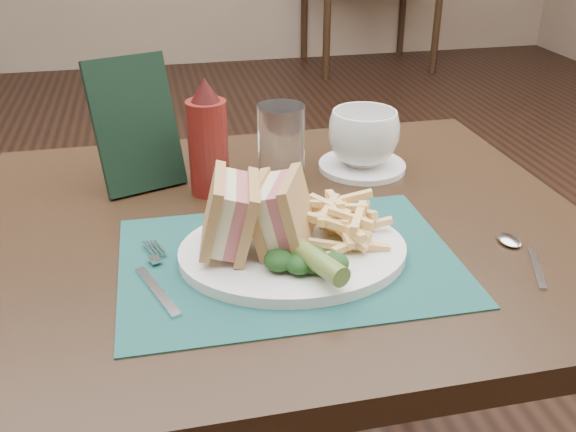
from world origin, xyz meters
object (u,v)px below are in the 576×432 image
at_px(sandwich_half_a, 213,214).
at_px(saucer, 362,166).
at_px(ketchup_bottle, 208,137).
at_px(table_main, 284,412).
at_px(drinking_glass, 281,144).
at_px(table_bg_right, 368,13).
at_px(placemat, 289,260).
at_px(plate, 293,251).
at_px(coffee_cup, 364,138).
at_px(check_presenter, 136,125).
at_px(sandwich_half_b, 265,211).

distance_m(sandwich_half_a, saucer, 0.39).
bearing_deg(ketchup_bottle, table_main, -53.90).
xyz_separation_m(sandwich_half_a, drinking_glass, (0.14, 0.23, -0.00)).
bearing_deg(table_bg_right, placemat, -110.50).
xyz_separation_m(drinking_glass, ketchup_bottle, (-0.12, -0.02, 0.03)).
bearing_deg(table_main, plate, -94.63).
xyz_separation_m(table_main, table_bg_right, (1.40, 3.67, 0.00)).
bearing_deg(coffee_cup, sandwich_half_a, -138.35).
xyz_separation_m(plate, ketchup_bottle, (-0.08, 0.23, 0.08)).
bearing_deg(check_presenter, plate, -74.90).
relative_size(table_bg_right, coffee_cup, 7.51).
relative_size(saucer, drinking_glass, 1.15).
height_order(sandwich_half_a, saucer, sandwich_half_a).
bearing_deg(saucer, coffee_cup, 0.00).
xyz_separation_m(table_bg_right, coffee_cup, (-1.22, -3.51, 0.43)).
height_order(saucer, coffee_cup, coffee_cup).
distance_m(coffee_cup, ketchup_bottle, 0.27).
distance_m(saucer, ketchup_bottle, 0.28).
bearing_deg(sandwich_half_b, plate, 3.13).
bearing_deg(drinking_glass, placemat, -99.63).
xyz_separation_m(saucer, drinking_glass, (-0.15, -0.02, 0.06)).
distance_m(placemat, sandwich_half_b, 0.07).
distance_m(placemat, plate, 0.01).
distance_m(table_bg_right, coffee_cup, 3.74).
relative_size(plate, check_presenter, 1.41).
relative_size(table_bg_right, sandwich_half_a, 8.64).
distance_m(saucer, coffee_cup, 0.05).
xyz_separation_m(table_bg_right, ketchup_bottle, (-1.49, -3.54, 0.47)).
bearing_deg(coffee_cup, placemat, -124.87).
distance_m(sandwich_half_a, sandwich_half_b, 0.07).
height_order(table_main, drinking_glass, drinking_glass).
height_order(coffee_cup, ketchup_bottle, ketchup_bottle).
bearing_deg(check_presenter, placemat, -76.49).
distance_m(placemat, coffee_cup, 0.34).
bearing_deg(table_bg_right, sandwich_half_b, -110.95).
relative_size(placemat, check_presenter, 2.06).
bearing_deg(drinking_glass, sandwich_half_a, -120.60).
distance_m(sandwich_half_a, check_presenter, 0.28).
relative_size(sandwich_half_a, sandwich_half_b, 1.05).
distance_m(table_main, drinking_glass, 0.46).
distance_m(placemat, saucer, 0.33).
bearing_deg(placemat, coffee_cup, 55.13).
distance_m(sandwich_half_b, check_presenter, 0.31).
height_order(table_bg_right, ketchup_bottle, ketchup_bottle).
bearing_deg(drinking_glass, table_main, -101.03).
bearing_deg(coffee_cup, plate, -124.59).
xyz_separation_m(saucer, check_presenter, (-0.37, 0.02, 0.10)).
xyz_separation_m(placemat, sandwich_half_b, (-0.03, 0.02, 0.07)).
height_order(placemat, ketchup_bottle, ketchup_bottle).
xyz_separation_m(plate, saucer, (0.18, 0.27, -0.00)).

